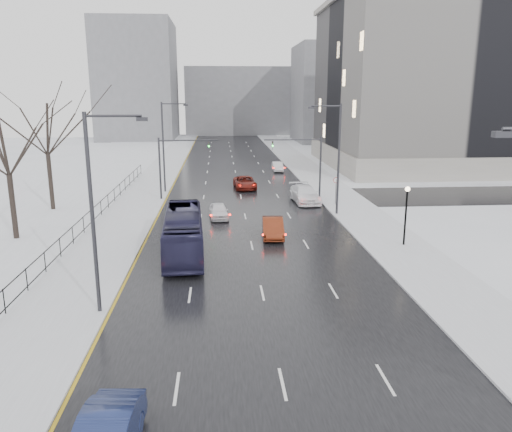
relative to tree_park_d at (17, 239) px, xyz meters
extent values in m
cube|color=black|center=(17.80, 26.00, 0.02)|extent=(16.00, 150.00, 0.04)
cube|color=black|center=(17.80, 14.00, 0.02)|extent=(130.00, 10.00, 0.04)
cube|color=silver|center=(7.30, 26.00, 0.08)|extent=(5.00, 150.00, 0.16)
cube|color=silver|center=(28.30, 26.00, 0.08)|extent=(5.00, 150.00, 0.16)
cube|color=white|center=(-2.20, 26.00, 0.06)|extent=(14.00, 150.00, 0.12)
cube|color=black|center=(4.80, -4.00, 1.41)|extent=(0.04, 70.00, 0.05)
cube|color=black|center=(4.80, -4.00, 0.41)|extent=(0.04, 70.00, 0.05)
cylinder|color=black|center=(4.80, -4.00, 0.81)|extent=(0.06, 0.06, 1.30)
cube|color=#2D2D33|center=(23.60, -24.00, 9.65)|extent=(0.50, 0.25, 0.18)
cylinder|color=#2D2D33|center=(26.20, 6.00, 5.00)|extent=(0.20, 0.20, 10.00)
cylinder|color=#2D2D33|center=(24.90, 6.00, 9.80)|extent=(2.60, 0.12, 0.12)
cube|color=#2D2D33|center=(23.60, 6.00, 9.65)|extent=(0.50, 0.25, 0.18)
cylinder|color=#2D2D33|center=(9.40, -14.00, 5.00)|extent=(0.20, 0.20, 10.00)
cylinder|color=#2D2D33|center=(10.70, -14.00, 9.80)|extent=(2.60, 0.12, 0.12)
cube|color=#2D2D33|center=(12.00, -14.00, 9.65)|extent=(0.50, 0.25, 0.18)
cylinder|color=#2D2D33|center=(9.40, 18.00, 5.00)|extent=(0.20, 0.20, 10.00)
cylinder|color=#2D2D33|center=(10.70, 18.00, 9.80)|extent=(2.60, 0.12, 0.12)
cube|color=#2D2D33|center=(12.00, 18.00, 9.65)|extent=(0.50, 0.25, 0.18)
cylinder|color=black|center=(28.80, -4.00, 2.16)|extent=(0.14, 0.14, 4.00)
sphere|color=#FFE5B2|center=(28.80, -4.00, 4.26)|extent=(0.36, 0.36, 0.36)
cylinder|color=#2D2D33|center=(26.20, 14.00, 3.25)|extent=(0.20, 0.20, 6.50)
cylinder|color=#2D2D33|center=(23.20, 14.00, 6.20)|extent=(6.00, 0.12, 0.12)
imported|color=#2D2D33|center=(21.10, 14.00, 5.60)|extent=(0.15, 0.18, 0.90)
sphere|color=#19FF33|center=(21.10, 13.85, 5.60)|extent=(0.16, 0.16, 0.16)
cylinder|color=#2D2D33|center=(9.40, 14.00, 3.25)|extent=(0.20, 0.20, 6.50)
cylinder|color=#2D2D33|center=(12.40, 14.00, 6.20)|extent=(6.00, 0.12, 0.12)
imported|color=#2D2D33|center=(14.50, 14.00, 5.60)|extent=(0.15, 0.18, 0.90)
sphere|color=#19FF33|center=(14.50, 13.85, 5.60)|extent=(0.16, 0.16, 0.16)
cylinder|color=#2D2D33|center=(27.00, 10.00, 1.41)|extent=(0.06, 0.06, 2.50)
cylinder|color=white|center=(27.00, 10.00, 2.56)|extent=(0.60, 0.03, 0.60)
torus|color=#B20C0C|center=(27.00, 10.00, 2.56)|extent=(0.58, 0.06, 0.58)
cube|color=gray|center=(52.80, 38.00, 12.00)|extent=(40.00, 30.00, 24.00)
cube|color=gray|center=(52.80, 38.00, 1.50)|extent=(40.60, 30.60, 3.00)
cube|color=slate|center=(45.80, 81.00, 11.00)|extent=(24.00, 20.00, 22.00)
cube|color=slate|center=(-4.20, 91.00, 14.00)|extent=(18.00, 22.00, 28.00)
cube|color=slate|center=(21.80, 106.00, 9.00)|extent=(30.00, 18.00, 18.00)
imported|color=#22203F|center=(13.00, -4.54, 1.53)|extent=(3.07, 10.78, 2.97)
imported|color=white|center=(15.41, 5.43, 0.72)|extent=(1.88, 4.07, 1.35)
imported|color=maroon|center=(19.57, -0.83, 0.78)|extent=(1.82, 4.59, 1.48)
imported|color=maroon|center=(18.49, 19.69, 0.76)|extent=(2.71, 5.34, 1.45)
imported|color=white|center=(24.18, 11.60, 0.90)|extent=(2.86, 6.07, 1.71)
imported|color=silver|center=(23.89, 33.04, 0.71)|extent=(1.44, 4.05, 1.33)
camera|label=1|loc=(15.55, -37.80, 10.75)|focal=35.00mm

